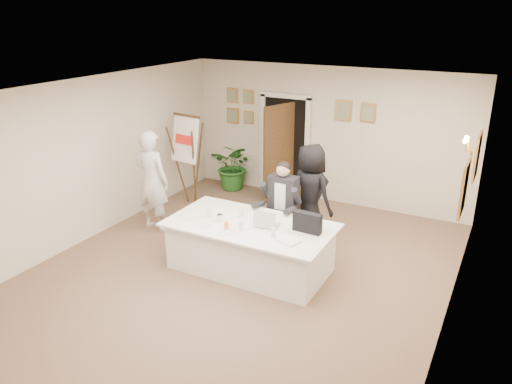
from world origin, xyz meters
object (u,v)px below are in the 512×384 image
object	(u,v)px
standing_man	(152,181)
potted_palm	(234,166)
laptop	(268,217)
conference_table	(250,246)
paper_stack	(288,240)
laptop_bag	(307,222)
flip_chart	(190,164)
seated_man	(282,205)
standing_woman	(310,194)
steel_jug	(220,218)
oj_glass	(226,226)

from	to	relation	value
standing_man	potted_palm	xyz separation A→B (m)	(0.20, 2.56, -0.40)
standing_man	laptop	distance (m)	2.59
standing_man	laptop	xyz separation A→B (m)	(2.55, -0.43, -0.02)
conference_table	laptop	xyz separation A→B (m)	(0.27, 0.08, 0.52)
conference_table	paper_stack	world-z (taller)	paper_stack
laptop_bag	flip_chart	bearing A→B (deg)	155.40
standing_man	laptop	size ratio (longest dim) A/B	5.13
conference_table	laptop	size ratio (longest dim) A/B	6.97
seated_man	standing_woman	world-z (taller)	standing_woman
conference_table	seated_man	distance (m)	1.03
seated_man	steel_jug	bearing A→B (deg)	-128.29
potted_palm	steel_jug	bearing A→B (deg)	-63.15
oj_glass	conference_table	bearing A→B (deg)	60.91
laptop_bag	steel_jug	world-z (taller)	laptop_bag
potted_palm	laptop_bag	bearing A→B (deg)	-44.72
steel_jug	paper_stack	bearing A→B (deg)	-7.32
flip_chart	standing_man	xyz separation A→B (m)	(0.14, -1.36, 0.08)
laptop	standing_man	bearing A→B (deg)	162.06
standing_man	paper_stack	distance (m)	3.15
standing_man	laptop	world-z (taller)	standing_man
standing_man	laptop_bag	xyz separation A→B (m)	(3.16, -0.37, -0.01)
conference_table	standing_man	size ratio (longest dim) A/B	1.36
standing_woman	steel_jug	world-z (taller)	standing_woman
laptop	paper_stack	distance (m)	0.63
flip_chart	standing_woman	world-z (taller)	flip_chart
standing_woman	laptop	world-z (taller)	standing_woman
flip_chart	laptop_bag	distance (m)	3.73
paper_stack	steel_jug	bearing A→B (deg)	172.68
oj_glass	steel_jug	size ratio (longest dim) A/B	1.18
conference_table	potted_palm	size ratio (longest dim) A/B	2.35
conference_table	flip_chart	xyz separation A→B (m)	(-2.43, 1.87, 0.46)
standing_woman	steel_jug	bearing A→B (deg)	80.02
flip_chart	standing_man	bearing A→B (deg)	-83.92
potted_palm	conference_table	bearing A→B (deg)	-55.83
conference_table	potted_palm	distance (m)	3.72
conference_table	potted_palm	world-z (taller)	potted_palm
conference_table	laptop_bag	distance (m)	1.03
standing_man	standing_woman	bearing A→B (deg)	-159.74
flip_chart	oj_glass	size ratio (longest dim) A/B	14.26
paper_stack	potted_palm	bearing A→B (deg)	130.31
conference_table	laptop	bearing A→B (deg)	16.66
paper_stack	steel_jug	world-z (taller)	steel_jug
potted_palm	paper_stack	distance (m)	4.41
laptop	potted_palm	bearing A→B (deg)	119.80
conference_table	seated_man	xyz separation A→B (m)	(0.08, 0.95, 0.37)
flip_chart	laptop	xyz separation A→B (m)	(2.70, -1.79, 0.06)
standing_man	steel_jug	distance (m)	1.93
laptop_bag	oj_glass	world-z (taller)	laptop_bag
laptop_bag	paper_stack	bearing A→B (deg)	-102.02
standing_woman	oj_glass	xyz separation A→B (m)	(-0.62, -1.75, -0.04)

